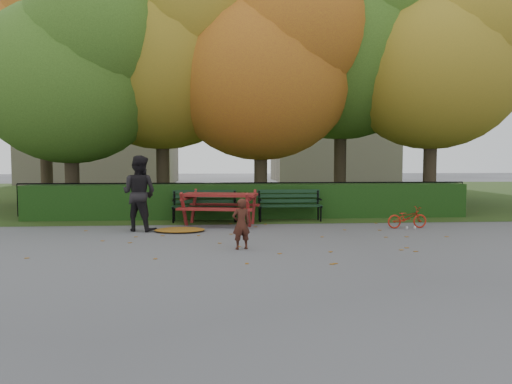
{
  "coord_description": "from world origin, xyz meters",
  "views": [
    {
      "loc": [
        -0.94,
        -10.29,
        1.81
      ],
      "look_at": [
        -0.05,
        1.21,
        1.0
      ],
      "focal_mm": 35.0,
      "sensor_mm": 36.0,
      "label": 1
    }
  ],
  "objects": [
    {
      "name": "bench_right",
      "position": [
        1.1,
        3.7,
        0.52
      ],
      "size": [
        1.8,
        0.57,
        0.88
      ],
      "color": "black",
      "rests_on": "ground"
    },
    {
      "name": "grass_strip",
      "position": [
        0.0,
        14.0,
        0.01
      ],
      "size": [
        90.0,
        90.0,
        0.0
      ],
      "primitive_type": "plane",
      "color": "#263C15",
      "rests_on": "ground"
    },
    {
      "name": "child",
      "position": [
        -0.48,
        -0.59,
        0.5
      ],
      "size": [
        0.42,
        0.33,
        1.0
      ],
      "primitive_type": "imported",
      "rotation": [
        0.0,
        0.0,
        3.42
      ],
      "color": "#3F1D14",
      "rests_on": "ground"
    },
    {
      "name": "hedge",
      "position": [
        0.0,
        4.5,
        0.5
      ],
      "size": [
        13.0,
        0.9,
        1.0
      ],
      "primitive_type": "cube",
      "color": "black",
      "rests_on": "ground"
    },
    {
      "name": "iron_fence",
      "position": [
        0.0,
        5.3,
        0.54
      ],
      "size": [
        14.0,
        0.04,
        1.02
      ],
      "color": "black",
      "rests_on": "ground"
    },
    {
      "name": "leaf_scatter",
      "position": [
        0.0,
        0.3,
        0.01
      ],
      "size": [
        9.0,
        5.7,
        0.01
      ],
      "primitive_type": null,
      "color": "brown",
      "rests_on": "ground"
    },
    {
      "name": "picnic_table",
      "position": [
        -0.88,
        3.02,
        0.65
      ],
      "size": [
        2.26,
        1.97,
        0.95
      ],
      "rotation": [
        0.0,
        0.0,
        -0.22
      ],
      "color": "maroon",
      "rests_on": "ground"
    },
    {
      "name": "tree_g",
      "position": [
        8.33,
        9.76,
        5.37
      ],
      "size": [
        6.3,
        6.0,
        8.55
      ],
      "color": "#2E2219",
      "rests_on": "ground"
    },
    {
      "name": "tree_c",
      "position": [
        0.83,
        5.96,
        4.82
      ],
      "size": [
        6.3,
        6.0,
        8.0
      ],
      "color": "#2E2219",
      "rests_on": "ground"
    },
    {
      "name": "tree_e",
      "position": [
        6.52,
        5.77,
        5.08
      ],
      "size": [
        6.09,
        5.8,
        8.16
      ],
      "color": "#2E2219",
      "rests_on": "ground"
    },
    {
      "name": "tree_d",
      "position": [
        3.88,
        7.23,
        5.98
      ],
      "size": [
        7.14,
        6.8,
        9.58
      ],
      "color": "#2E2219",
      "rests_on": "ground"
    },
    {
      "name": "adult",
      "position": [
        -2.85,
        2.06,
        0.92
      ],
      "size": [
        1.1,
        0.99,
        1.85
      ],
      "primitive_type": "imported",
      "rotation": [
        0.0,
        0.0,
        2.76
      ],
      "color": "black",
      "rests_on": "ground"
    },
    {
      "name": "bench_left",
      "position": [
        -1.3,
        3.7,
        0.52
      ],
      "size": [
        1.8,
        0.57,
        0.88
      ],
      "color": "black",
      "rests_on": "ground"
    },
    {
      "name": "leaf_pile",
      "position": [
        -1.86,
        1.85,
        0.04
      ],
      "size": [
        1.4,
        1.12,
        0.09
      ],
      "primitive_type": "ellipsoid",
      "rotation": [
        0.0,
        0.0,
        -0.24
      ],
      "color": "brown",
      "rests_on": "ground"
    },
    {
      "name": "building_right",
      "position": [
        8.0,
        28.0,
        6.0
      ],
      "size": [
        9.0,
        6.0,
        12.0
      ],
      "primitive_type": "cube",
      "color": "#B5AA8C",
      "rests_on": "ground"
    },
    {
      "name": "tree_f",
      "position": [
        -7.13,
        9.24,
        5.69
      ],
      "size": [
        6.93,
        6.6,
        9.19
      ],
      "color": "#2E2219",
      "rests_on": "ground"
    },
    {
      "name": "tree_a",
      "position": [
        -5.19,
        5.58,
        4.52
      ],
      "size": [
        5.88,
        5.6,
        7.48
      ],
      "color": "#2E2219",
      "rests_on": "ground"
    },
    {
      "name": "ground",
      "position": [
        0.0,
        0.0,
        0.0
      ],
      "size": [
        90.0,
        90.0,
        0.0
      ],
      "primitive_type": "plane",
      "color": "slate",
      "rests_on": "ground"
    },
    {
      "name": "tree_b",
      "position": [
        -2.44,
        6.75,
        5.4
      ],
      "size": [
        6.72,
        6.4,
        8.79
      ],
      "color": "#2E2219",
      "rests_on": "ground"
    },
    {
      "name": "building_left",
      "position": [
        -9.0,
        26.0,
        7.5
      ],
      "size": [
        10.0,
        7.0,
        15.0
      ],
      "primitive_type": "cube",
      "color": "#B5AA8C",
      "rests_on": "ground"
    },
    {
      "name": "bicycle",
      "position": [
        3.88,
        1.98,
        0.27
      ],
      "size": [
        1.06,
        0.44,
        0.55
      ],
      "primitive_type": "imported",
      "rotation": [
        0.0,
        0.0,
        1.65
      ],
      "color": "#B41F10",
      "rests_on": "ground"
    }
  ]
}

